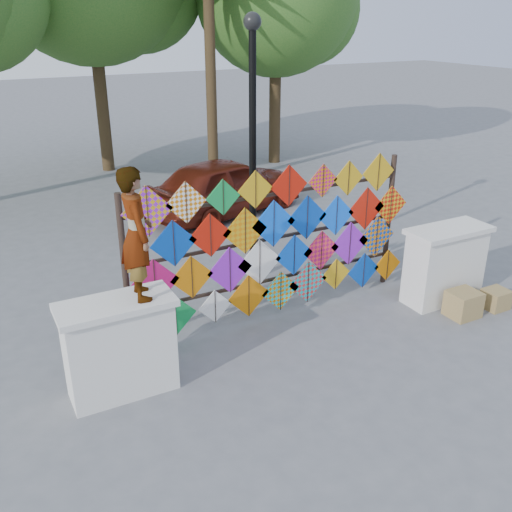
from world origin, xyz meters
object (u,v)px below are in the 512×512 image
Objects in this scene: vendor_woman at (136,234)px; lamppost at (253,129)px; sedan at (226,186)px; kite_rack at (279,242)px.

vendor_woman is 0.36× the size of lamppost.
lamppost reaches higher than vendor_woman.
kite_rack is at bearing 148.34° from sedan.
vendor_woman is at bearing -159.35° from kite_rack.
vendor_woman is at bearing 130.53° from sedan.
sedan is (3.81, 5.76, -1.40)m from vendor_woman.
vendor_woman is at bearing -140.50° from lamppost.
vendor_woman is 7.05m from sedan.
lamppost is (-1.14, -3.56, 2.01)m from sedan.
sedan is at bearing 74.37° from kite_rack.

